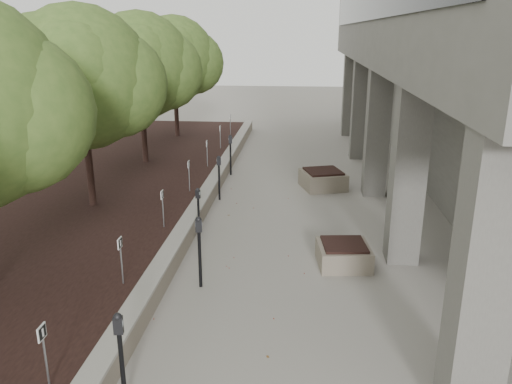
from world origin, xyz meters
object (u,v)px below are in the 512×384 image
at_px(parking_meter_4, 219,178).
at_px(parking_meter_3, 199,212).
at_px(crabapple_tree_3, 83,108).
at_px(parking_meter_5, 231,155).
at_px(planter_front, 344,254).
at_px(planter_back, 323,179).
at_px(crabapple_tree_5, 175,77).
at_px(parking_meter_1, 122,361).
at_px(parking_meter_2, 200,252).
at_px(crabapple_tree_4, 141,88).

bearing_deg(parking_meter_4, parking_meter_3, -111.23).
distance_m(crabapple_tree_3, parking_meter_4, 4.52).
distance_m(parking_meter_5, planter_front, 8.15).
bearing_deg(planter_back, crabapple_tree_5, 135.41).
bearing_deg(parking_meter_3, planter_front, -0.94).
bearing_deg(crabapple_tree_3, parking_meter_5, 56.18).
bearing_deg(parking_meter_4, parking_meter_5, 70.68).
bearing_deg(parking_meter_1, planter_front, 45.76).
xyz_separation_m(parking_meter_2, planter_back, (2.77, 7.25, -0.46)).
distance_m(crabapple_tree_3, planter_back, 7.97).
distance_m(parking_meter_1, parking_meter_4, 9.27).
distance_m(parking_meter_4, parking_meter_5, 2.92).
bearing_deg(parking_meter_4, crabapple_tree_3, -169.91).
relative_size(crabapple_tree_3, crabapple_tree_5, 1.00).
bearing_deg(parking_meter_3, crabapple_tree_3, -178.07).
bearing_deg(parking_meter_3, parking_meter_4, 109.06).
bearing_deg(planter_back, parking_meter_4, -154.49).
relative_size(parking_meter_3, planter_back, 0.98).
height_order(crabapple_tree_4, parking_meter_1, crabapple_tree_4).
relative_size(parking_meter_3, parking_meter_5, 0.87).
xyz_separation_m(parking_meter_3, planter_back, (3.34, 4.56, -0.34)).
relative_size(parking_meter_2, planter_front, 1.36).
height_order(parking_meter_2, parking_meter_5, parking_meter_2).
bearing_deg(parking_meter_4, parking_meter_2, -105.05).
xyz_separation_m(crabapple_tree_3, crabapple_tree_4, (0.00, 5.00, 0.00)).
xyz_separation_m(crabapple_tree_5, parking_meter_1, (3.45, -17.33, -2.37)).
distance_m(crabapple_tree_5, parking_meter_2, 14.46).
bearing_deg(planter_back, planter_front, -87.47).
bearing_deg(planter_front, parking_meter_1, -124.84).
bearing_deg(parking_meter_1, parking_meter_5, 81.52).
distance_m(crabapple_tree_3, parking_meter_5, 6.30).
relative_size(parking_meter_1, parking_meter_5, 0.99).
relative_size(crabapple_tree_5, planter_front, 4.78).
xyz_separation_m(parking_meter_3, parking_meter_5, (0.00, 5.91, 0.10)).
height_order(crabapple_tree_5, planter_back, crabapple_tree_5).
relative_size(crabapple_tree_4, planter_back, 4.05).
xyz_separation_m(crabapple_tree_3, planter_back, (6.59, 3.50, -2.81)).
relative_size(crabapple_tree_4, parking_meter_3, 4.16).
relative_size(crabapple_tree_4, parking_meter_5, 3.60).
height_order(parking_meter_4, planter_back, parking_meter_4).
distance_m(crabapple_tree_4, parking_meter_3, 7.31).
distance_m(crabapple_tree_3, parking_meter_3, 4.21).
height_order(parking_meter_3, parking_meter_5, parking_meter_5).
height_order(parking_meter_3, parking_meter_4, parking_meter_4).
bearing_deg(planter_back, parking_meter_1, -106.18).
distance_m(crabapple_tree_4, parking_meter_5, 4.02).
distance_m(parking_meter_4, planter_back, 3.67).
bearing_deg(parking_meter_4, planter_front, -71.20).
bearing_deg(crabapple_tree_5, planter_front, -61.15).
bearing_deg(parking_meter_4, crabapple_tree_5, 91.96).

